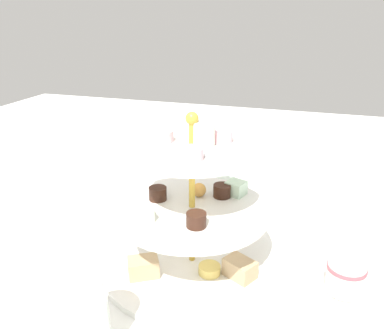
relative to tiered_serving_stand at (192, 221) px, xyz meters
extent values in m
plane|color=white|center=(0.00, 0.00, -0.08)|extent=(2.40, 2.40, 0.00)
cylinder|color=white|center=(0.00, 0.00, -0.08)|extent=(0.31, 0.31, 0.01)
cylinder|color=white|center=(0.00, 0.00, 0.02)|extent=(0.25, 0.25, 0.01)
cylinder|color=white|center=(0.00, 0.00, 0.12)|extent=(0.20, 0.20, 0.01)
cylinder|color=gold|center=(0.00, 0.00, 0.04)|extent=(0.01, 0.01, 0.26)
sphere|color=gold|center=(0.00, 0.00, 0.17)|extent=(0.02, 0.02, 0.02)
cube|color=tan|center=(-0.06, -0.06, -0.06)|extent=(0.06, 0.05, 0.03)
cube|color=tan|center=(0.09, -0.02, -0.06)|extent=(0.06, 0.05, 0.03)
cube|color=tan|center=(-0.03, 0.09, -0.06)|extent=(0.04, 0.05, 0.03)
cylinder|color=#E5C660|center=(0.04, -0.03, -0.07)|extent=(0.04, 0.04, 0.01)
cylinder|color=#381E14|center=(0.04, 0.05, 0.04)|extent=(0.03, 0.03, 0.02)
cylinder|color=#381E14|center=(-0.06, 0.01, 0.04)|extent=(0.03, 0.03, 0.02)
cylinder|color=#381E14|center=(0.02, -0.06, 0.04)|extent=(0.03, 0.03, 0.02)
cube|color=silver|center=(0.06, 0.07, 0.04)|extent=(0.04, 0.04, 0.02)
cube|color=silver|center=(-0.06, -0.07, 0.04)|extent=(0.04, 0.04, 0.02)
sphere|color=gold|center=(0.00, 0.04, 0.04)|extent=(0.02, 0.02, 0.02)
cylinder|color=#F2B7C1|center=(-0.05, 0.01, 0.14)|extent=(0.03, 0.03, 0.02)
cylinder|color=#F2B7C1|center=(0.01, -0.05, 0.14)|extent=(0.03, 0.03, 0.02)
cylinder|color=#F2B7C1|center=(0.04, 0.04, 0.14)|extent=(0.03, 0.03, 0.02)
cylinder|color=white|center=(0.01, 0.01, 0.15)|extent=(0.04, 0.04, 0.04)
cube|color=silver|center=(-0.04, -0.03, 0.13)|extent=(0.09, 0.03, 0.00)
cube|color=silver|center=(0.04, -0.03, 0.13)|extent=(0.09, 0.03, 0.00)
cylinder|color=silver|center=(-0.07, -0.22, -0.03)|extent=(0.07, 0.07, 0.12)
cylinder|color=silver|center=(0.20, 0.12, -0.05)|extent=(0.06, 0.06, 0.07)
cylinder|color=white|center=(0.24, 0.00, -0.08)|extent=(0.09, 0.09, 0.01)
cylinder|color=white|center=(0.24, 0.00, -0.06)|extent=(0.06, 0.06, 0.04)
cylinder|color=#D14C56|center=(0.24, 0.00, -0.04)|extent=(0.06, 0.06, 0.01)
cube|color=silver|center=(-0.28, 0.04, -0.08)|extent=(0.04, 0.17, 0.00)
cylinder|color=silver|center=(0.00, 0.21, -0.03)|extent=(0.06, 0.06, 0.10)
camera|label=1|loc=(0.17, -0.54, 0.32)|focal=36.52mm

